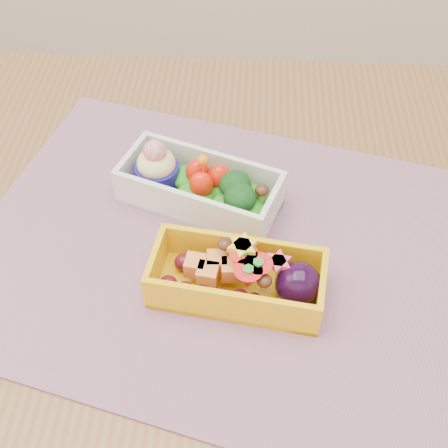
# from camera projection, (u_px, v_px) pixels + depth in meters

# --- Properties ---
(table) EXTENTS (1.20, 0.80, 0.75)m
(table) POSITION_uv_depth(u_px,v_px,m) (227.00, 303.00, 0.74)
(table) COLOR brown
(table) RESTS_ON ground
(placemat) EXTENTS (0.65, 0.55, 0.00)m
(placemat) POSITION_uv_depth(u_px,v_px,m) (217.00, 249.00, 0.67)
(placemat) COLOR #9F6D8E
(placemat) RESTS_ON table
(bento_white) EXTENTS (0.21, 0.14, 0.08)m
(bento_white) POSITION_uv_depth(u_px,v_px,m) (199.00, 187.00, 0.69)
(bento_white) COLOR silver
(bento_white) RESTS_ON placemat
(bento_yellow) EXTENTS (0.19, 0.10, 0.06)m
(bento_yellow) POSITION_uv_depth(u_px,v_px,m) (241.00, 278.00, 0.60)
(bento_yellow) COLOR yellow
(bento_yellow) RESTS_ON placemat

